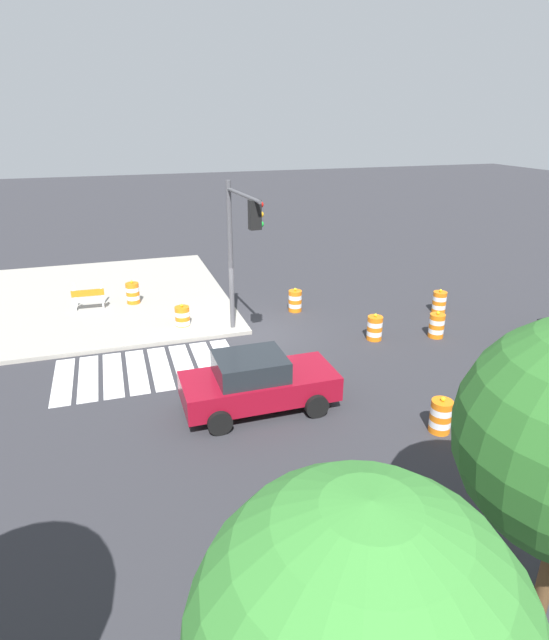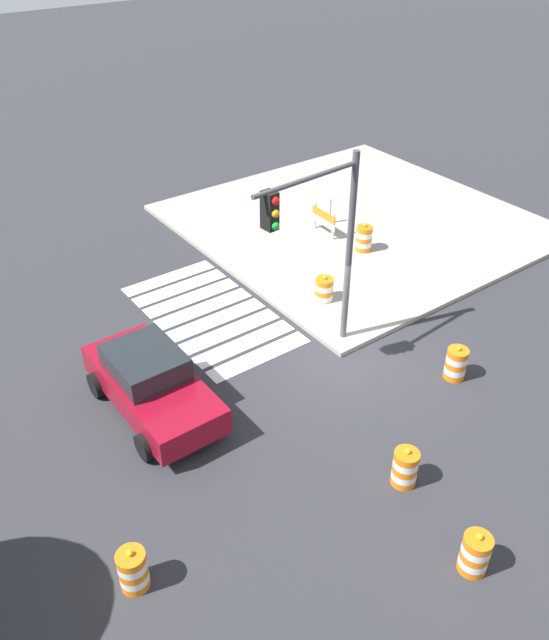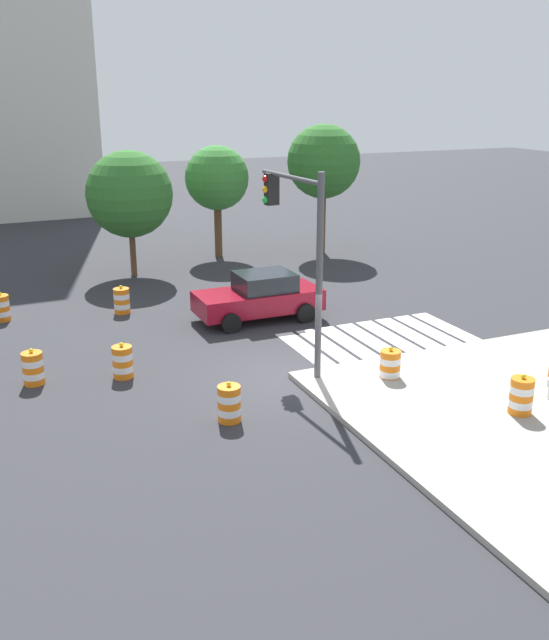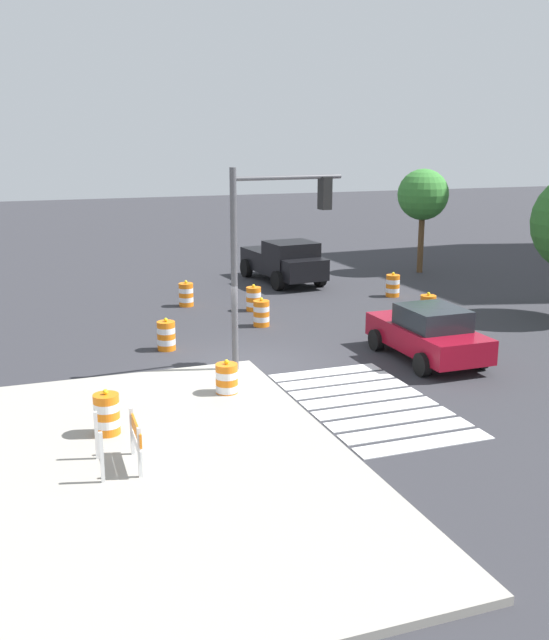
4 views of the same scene
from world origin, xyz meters
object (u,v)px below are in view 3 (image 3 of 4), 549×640
traffic_barrel_lane_center (33,368)px  street_tree_streetside_far (324,162)px  traffic_barrel_median_far (1,308)px  traffic_barrel_opposite_curb (390,366)px  sports_car (260,296)px  street_tree_streetside_mid (217,179)px  traffic_barrel_on_sidewalk (521,396)px  traffic_barrel_near_corner (122,301)px  traffic_barrel_median_near (229,403)px  traffic_light_pole (298,233)px  traffic_barrel_far_curb (123,362)px  street_tree_streetside_near (129,194)px

traffic_barrel_lane_center → street_tree_streetside_far: (14.43, 11.21, 3.88)m
traffic_barrel_median_far → traffic_barrel_opposite_curb: same height
sports_car → street_tree_streetside_mid: (1.86, 9.68, 2.84)m
traffic_barrel_opposite_curb → traffic_barrel_on_sidewalk: traffic_barrel_on_sidewalk is taller
traffic_barrel_opposite_curb → street_tree_streetside_mid: street_tree_streetside_mid is taller
traffic_barrel_near_corner → traffic_barrel_median_near: same height
street_tree_streetside_far → traffic_barrel_on_sidewalk: bearing=-102.0°
traffic_light_pole → traffic_barrel_median_near: bearing=-140.2°
traffic_barrel_near_corner → traffic_barrel_median_far: size_ratio=1.00×
traffic_barrel_lane_center → street_tree_streetside_far: street_tree_streetside_far is taller
traffic_barrel_far_curb → traffic_light_pole: bearing=-15.3°
traffic_barrel_median_near → traffic_barrel_on_sidewalk: traffic_barrel_on_sidewalk is taller
traffic_barrel_median_near → traffic_barrel_near_corner: bearing=93.3°
traffic_barrel_median_far → traffic_barrel_lane_center: bearing=-85.9°
traffic_barrel_far_curb → traffic_barrel_opposite_curb: same height
sports_car → traffic_barrel_median_far: size_ratio=4.22×
traffic_barrel_near_corner → street_tree_streetside_far: size_ratio=0.17×
sports_car → street_tree_streetside_far: street_tree_streetside_far is taller
traffic_barrel_lane_center → traffic_barrel_opposite_curb: 9.64m
traffic_barrel_on_sidewalk → traffic_barrel_lane_center: bearing=146.9°
sports_car → street_tree_streetside_near: size_ratio=0.82×
traffic_barrel_far_curb → traffic_barrel_lane_center: same height
traffic_barrel_median_far → traffic_barrel_on_sidewalk: traffic_barrel_on_sidewalk is taller
street_tree_streetside_far → traffic_barrel_opposite_curb: bearing=-110.3°
traffic_barrel_on_sidewalk → street_tree_streetside_far: bearing=78.0°
street_tree_streetside_far → traffic_light_pole: bearing=-119.8°
traffic_barrel_median_far → street_tree_streetside_mid: bearing=32.1°
traffic_barrel_far_curb → traffic_barrel_on_sidewalk: size_ratio=1.00×
traffic_barrel_median_far → traffic_barrel_median_near: bearing=-66.4°
traffic_barrel_median_far → traffic_barrel_lane_center: size_ratio=1.00×
traffic_barrel_near_corner → traffic_light_pole: bearing=-64.2°
traffic_barrel_lane_center → traffic_light_pole: (7.01, -1.78, 3.46)m
traffic_barrel_median_far → traffic_barrel_opposite_curb: (9.35, -9.87, 0.00)m
traffic_barrel_median_near → traffic_light_pole: size_ratio=0.19×
traffic_barrel_median_near → traffic_barrel_far_curb: size_ratio=1.00×
traffic_barrel_near_corner → traffic_light_pole: (3.48, -7.19, 3.46)m
sports_car → traffic_light_pole: traffic_light_pole is taller
traffic_barrel_on_sidewalk → street_tree_streetside_near: size_ratio=0.19×
traffic_light_pole → traffic_barrel_opposite_curb: bearing=-45.3°
traffic_barrel_opposite_curb → traffic_barrel_on_sidewalk: bearing=-62.5°
traffic_barrel_median_near → street_tree_streetside_far: street_tree_streetside_far is taller
traffic_barrel_median_far → traffic_barrel_far_curb: 7.22m
traffic_light_pole → traffic_barrel_lane_center: bearing=165.8°
street_tree_streetside_far → traffic_barrel_near_corner: bearing=-152.0°
traffic_barrel_on_sidewalk → traffic_light_pole: 7.05m
traffic_barrel_far_curb → traffic_barrel_median_far: bearing=112.5°
traffic_barrel_lane_center → sports_car: bearing=20.0°
traffic_barrel_opposite_curb → street_tree_streetside_near: 15.03m
traffic_barrel_near_corner → traffic_barrel_far_curb: size_ratio=1.00×
street_tree_streetside_far → traffic_barrel_median_near: bearing=-123.9°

